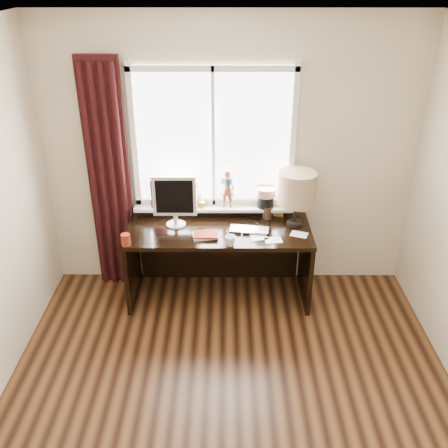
{
  "coord_description": "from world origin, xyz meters",
  "views": [
    {
      "loc": [
        -0.04,
        -2.42,
        2.92
      ],
      "look_at": [
        -0.05,
        1.25,
        1.0
      ],
      "focal_mm": 40.0,
      "sensor_mm": 36.0,
      "label": 1
    }
  ],
  "objects_px": {
    "laptop": "(249,230)",
    "desk": "(219,246)",
    "mug": "(230,240)",
    "monitor": "(175,198)",
    "red_cup": "(126,240)",
    "table_lamp": "(297,189)"
  },
  "relations": [
    {
      "from": "table_lamp",
      "to": "red_cup",
      "type": "bearing_deg",
      "value": -165.32
    },
    {
      "from": "laptop",
      "to": "mug",
      "type": "distance_m",
      "value": 0.31
    },
    {
      "from": "desk",
      "to": "laptop",
      "type": "bearing_deg",
      "value": -26.76
    },
    {
      "from": "laptop",
      "to": "table_lamp",
      "type": "bearing_deg",
      "value": 25.56
    },
    {
      "from": "mug",
      "to": "desk",
      "type": "xyz_separation_m",
      "value": [
        -0.1,
        0.4,
        -0.29
      ]
    },
    {
      "from": "mug",
      "to": "table_lamp",
      "type": "xyz_separation_m",
      "value": [
        0.6,
        0.39,
        0.32
      ]
    },
    {
      "from": "mug",
      "to": "monitor",
      "type": "relative_size",
      "value": 0.19
    },
    {
      "from": "table_lamp",
      "to": "laptop",
      "type": "bearing_deg",
      "value": -161.86
    },
    {
      "from": "table_lamp",
      "to": "monitor",
      "type": "bearing_deg",
      "value": -178.82
    },
    {
      "from": "desk",
      "to": "table_lamp",
      "type": "height_order",
      "value": "table_lamp"
    },
    {
      "from": "laptop",
      "to": "monitor",
      "type": "height_order",
      "value": "monitor"
    },
    {
      "from": "mug",
      "to": "monitor",
      "type": "distance_m",
      "value": 0.67
    },
    {
      "from": "laptop",
      "to": "table_lamp",
      "type": "height_order",
      "value": "table_lamp"
    },
    {
      "from": "laptop",
      "to": "desk",
      "type": "distance_m",
      "value": 0.41
    },
    {
      "from": "laptop",
      "to": "red_cup",
      "type": "bearing_deg",
      "value": -159.3
    },
    {
      "from": "red_cup",
      "to": "table_lamp",
      "type": "xyz_separation_m",
      "value": [
        1.51,
        0.39,
        0.31
      ]
    },
    {
      "from": "laptop",
      "to": "mug",
      "type": "xyz_separation_m",
      "value": [
        -0.18,
        -0.26,
        0.03
      ]
    },
    {
      "from": "red_cup",
      "to": "desk",
      "type": "xyz_separation_m",
      "value": [
        0.8,
        0.4,
        -0.3
      ]
    },
    {
      "from": "red_cup",
      "to": "table_lamp",
      "type": "relative_size",
      "value": 0.2
    },
    {
      "from": "mug",
      "to": "desk",
      "type": "height_order",
      "value": "mug"
    },
    {
      "from": "monitor",
      "to": "table_lamp",
      "type": "height_order",
      "value": "table_lamp"
    },
    {
      "from": "laptop",
      "to": "desk",
      "type": "height_order",
      "value": "laptop"
    }
  ]
}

